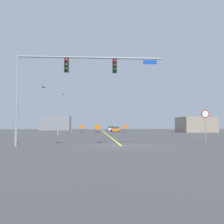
# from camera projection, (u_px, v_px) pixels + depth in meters

# --- Properties ---
(ground) EXTENTS (203.06, 203.06, 0.00)m
(ground) POSITION_uv_depth(u_px,v_px,m) (121.00, 146.00, 19.32)
(ground) COLOR #38383A
(road_centre_stripe) EXTENTS (0.16, 112.81, 0.01)m
(road_centre_stripe) POSITION_uv_depth(u_px,v_px,m) (103.00, 131.00, 75.53)
(road_centre_stripe) COLOR yellow
(road_centre_stripe) RESTS_ON ground
(traffic_signal_assembly) EXTENTS (11.35, 0.44, 7.36)m
(traffic_signal_assembly) POSITION_uv_depth(u_px,v_px,m) (65.00, 75.00, 19.34)
(traffic_signal_assembly) COLOR gray
(traffic_signal_assembly) RESTS_ON ground
(stop_sign) EXTENTS (0.76, 0.07, 3.00)m
(stop_sign) POSITION_uv_depth(u_px,v_px,m) (205.00, 120.00, 22.52)
(stop_sign) COLOR gray
(stop_sign) RESTS_ON ground
(street_lamp_near_right) EXTENTS (2.40, 0.24, 9.10)m
(street_lamp_near_right) POSITION_uv_depth(u_px,v_px,m) (71.00, 111.00, 58.31)
(street_lamp_near_right) COLOR gray
(street_lamp_near_right) RESTS_ON ground
(street_lamp_near_left) EXTENTS (2.48, 0.24, 7.50)m
(street_lamp_near_left) POSITION_uv_depth(u_px,v_px,m) (57.00, 108.00, 37.43)
(street_lamp_near_left) COLOR gray
(street_lamp_near_left) RESTS_ON ground
(street_lamp_mid_left) EXTENTS (4.32, 0.24, 9.54)m
(street_lamp_mid_left) POSITION_uv_depth(u_px,v_px,m) (76.00, 115.00, 89.20)
(street_lamp_mid_left) COLOR gray
(street_lamp_mid_left) RESTS_ON ground
(construction_sign_right_lane) EXTENTS (1.27, 0.27, 1.95)m
(construction_sign_right_lane) POSITION_uv_depth(u_px,v_px,m) (97.00, 128.00, 49.22)
(construction_sign_right_lane) COLOR orange
(construction_sign_right_lane) RESTS_ON ground
(construction_sign_left_shoulder) EXTENTS (1.14, 0.23, 1.90)m
(construction_sign_left_shoulder) POSITION_uv_depth(u_px,v_px,m) (82.00, 127.00, 56.67)
(construction_sign_left_shoulder) COLOR orange
(construction_sign_left_shoulder) RESTS_ON ground
(construction_sign_left_lane) EXTENTS (1.09, 0.11, 1.88)m
(construction_sign_left_lane) POSITION_uv_depth(u_px,v_px,m) (81.00, 127.00, 64.49)
(construction_sign_left_lane) COLOR orange
(construction_sign_left_lane) RESTS_ON ground
(construction_sign_right_shoulder) EXTENTS (1.15, 0.30, 1.96)m
(construction_sign_right_shoulder) POSITION_uv_depth(u_px,v_px,m) (124.00, 127.00, 55.56)
(construction_sign_right_shoulder) COLOR orange
(construction_sign_right_shoulder) RESTS_ON ground
(construction_sign_median_far) EXTENTS (1.38, 0.22, 1.98)m
(construction_sign_median_far) POSITION_uv_depth(u_px,v_px,m) (98.00, 127.00, 54.59)
(construction_sign_median_far) COLOR orange
(construction_sign_median_far) RESTS_ON ground
(car_orange_approaching) EXTENTS (2.18, 4.21, 1.34)m
(car_orange_approaching) POSITION_uv_depth(u_px,v_px,m) (115.00, 129.00, 65.43)
(car_orange_approaching) COLOR orange
(car_orange_approaching) RESTS_ON ground
(car_white_passing) EXTENTS (2.12, 4.09, 1.48)m
(car_white_passing) POSITION_uv_depth(u_px,v_px,m) (111.00, 129.00, 79.69)
(car_white_passing) COLOR white
(car_white_passing) RESTS_ON ground
(roadside_building_east) EXTENTS (7.55, 8.42, 3.67)m
(roadside_building_east) POSITION_uv_depth(u_px,v_px,m) (195.00, 125.00, 60.96)
(roadside_building_east) COLOR gray
(roadside_building_east) RESTS_ON ground
(roadside_building_west) EXTENTS (10.52, 7.22, 5.04)m
(roadside_building_west) POSITION_uv_depth(u_px,v_px,m) (56.00, 123.00, 89.92)
(roadside_building_west) COLOR gray
(roadside_building_west) RESTS_ON ground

